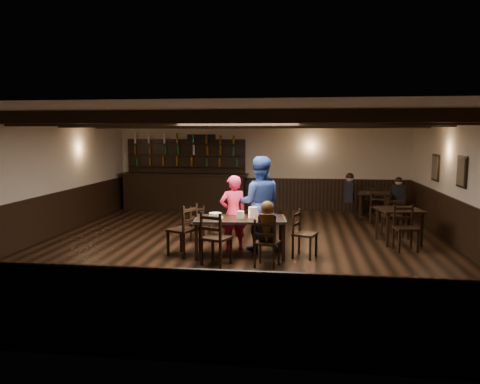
# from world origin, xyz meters

# --- Properties ---
(ground) EXTENTS (10.00, 10.00, 0.00)m
(ground) POSITION_xyz_m (0.00, 0.00, 0.00)
(ground) COLOR black
(ground) RESTS_ON ground
(room_shell) EXTENTS (9.02, 10.02, 2.71)m
(room_shell) POSITION_xyz_m (0.01, 0.04, 1.75)
(room_shell) COLOR beige
(room_shell) RESTS_ON ground
(dining_table) EXTENTS (1.83, 1.08, 0.75)m
(dining_table) POSITION_xyz_m (0.07, -0.67, 0.68)
(dining_table) COLOR black
(dining_table) RESTS_ON ground
(chair_near_left) EXTENTS (0.59, 0.58, 0.99)m
(chair_near_left) POSITION_xyz_m (-0.31, -1.41, 0.58)
(chair_near_left) COLOR black
(chair_near_left) RESTS_ON ground
(chair_near_right) EXTENTS (0.48, 0.47, 0.88)m
(chair_near_right) POSITION_xyz_m (0.63, -1.42, 0.51)
(chair_near_right) COLOR black
(chair_near_right) RESTS_ON ground
(chair_end_left) EXTENTS (0.61, 0.62, 1.02)m
(chair_end_left) POSITION_xyz_m (-0.97, -0.81, 0.60)
(chair_end_left) COLOR black
(chair_end_left) RESTS_ON ground
(chair_end_right) EXTENTS (0.52, 0.53, 0.91)m
(chair_end_right) POSITION_xyz_m (1.24, -0.59, 0.53)
(chair_end_right) COLOR black
(chair_end_right) RESTS_ON ground
(chair_far_pushed) EXTENTS (0.50, 0.50, 0.78)m
(chair_far_pushed) POSITION_xyz_m (-0.99, 0.44, 0.46)
(chair_far_pushed) COLOR black
(chair_far_pushed) RESTS_ON ground
(woman_pink) EXTENTS (0.66, 0.57, 1.54)m
(woman_pink) POSITION_xyz_m (-0.12, -0.25, 0.77)
(woman_pink) COLOR #E03451
(woman_pink) RESTS_ON ground
(man_blue) EXTENTS (1.00, 0.81, 1.92)m
(man_blue) POSITION_xyz_m (0.39, -0.11, 0.96)
(man_blue) COLOR navy
(man_blue) RESTS_ON ground
(seated_person) EXTENTS (0.31, 0.46, 0.76)m
(seated_person) POSITION_xyz_m (0.65, -1.36, 0.80)
(seated_person) COLOR black
(seated_person) RESTS_ON ground
(cake) EXTENTS (0.31, 0.31, 0.10)m
(cake) POSITION_xyz_m (-0.40, -0.72, 0.79)
(cake) COLOR white
(cake) RESTS_ON dining_table
(plate_stack_a) EXTENTS (0.15, 0.15, 0.14)m
(plate_stack_a) POSITION_xyz_m (0.08, -0.69, 0.82)
(plate_stack_a) COLOR white
(plate_stack_a) RESTS_ON dining_table
(plate_stack_b) EXTENTS (0.18, 0.18, 0.21)m
(plate_stack_b) POSITION_xyz_m (0.32, -0.60, 0.86)
(plate_stack_b) COLOR white
(plate_stack_b) RESTS_ON dining_table
(tea_light) EXTENTS (0.05, 0.05, 0.06)m
(tea_light) POSITION_xyz_m (0.09, -0.60, 0.78)
(tea_light) COLOR #A5A8AD
(tea_light) RESTS_ON dining_table
(salt_shaker) EXTENTS (0.04, 0.04, 0.09)m
(salt_shaker) POSITION_xyz_m (0.46, -0.71, 0.80)
(salt_shaker) COLOR silver
(salt_shaker) RESTS_ON dining_table
(pepper_shaker) EXTENTS (0.04, 0.04, 0.10)m
(pepper_shaker) POSITION_xyz_m (0.49, -0.72, 0.80)
(pepper_shaker) COLOR #A5A8AD
(pepper_shaker) RESTS_ON dining_table
(drink_glass) EXTENTS (0.07, 0.07, 0.11)m
(drink_glass) POSITION_xyz_m (0.39, -0.55, 0.81)
(drink_glass) COLOR silver
(drink_glass) RESTS_ON dining_table
(menu_red) EXTENTS (0.39, 0.37, 0.00)m
(menu_red) POSITION_xyz_m (0.53, -0.70, 0.75)
(menu_red) COLOR maroon
(menu_red) RESTS_ON dining_table
(menu_blue) EXTENTS (0.33, 0.28, 0.00)m
(menu_blue) POSITION_xyz_m (0.66, -0.43, 0.75)
(menu_blue) COLOR #0E0F4A
(menu_blue) RESTS_ON dining_table
(bar_counter) EXTENTS (3.97, 0.70, 2.20)m
(bar_counter) POSITION_xyz_m (-2.39, 4.72, 0.73)
(bar_counter) COLOR black
(bar_counter) RESTS_ON ground
(back_table_a) EXTENTS (0.99, 0.99, 0.75)m
(back_table_a) POSITION_xyz_m (3.35, 0.88, 0.65)
(back_table_a) COLOR black
(back_table_a) RESTS_ON ground
(back_table_b) EXTENTS (0.98, 0.98, 0.75)m
(back_table_b) POSITION_xyz_m (3.25, 3.81, 0.65)
(back_table_b) COLOR black
(back_table_b) RESTS_ON ground
(bg_patron_left) EXTENTS (0.31, 0.43, 0.81)m
(bg_patron_left) POSITION_xyz_m (2.58, 3.86, 0.87)
(bg_patron_left) COLOR black
(bg_patron_left) RESTS_ON ground
(bg_patron_right) EXTENTS (0.28, 0.39, 0.72)m
(bg_patron_right) POSITION_xyz_m (3.89, 3.75, 0.83)
(bg_patron_right) COLOR black
(bg_patron_right) RESTS_ON ground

